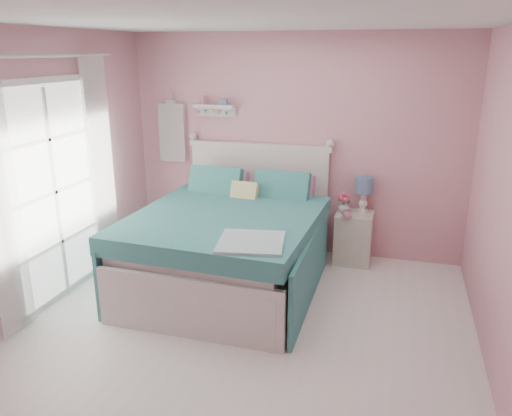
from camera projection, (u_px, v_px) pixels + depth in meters
The scene contains 12 objects.
floor at pixel (236, 343), 4.26m from camera, with size 4.50×4.50×0.00m, color white.
room_shell at pixel (233, 162), 3.78m from camera, with size 4.50×4.50×4.50m.
bed at pixel (231, 245), 5.26m from camera, with size 1.87×2.31×1.32m.
nightstand at pixel (353, 238), 5.81m from camera, with size 0.42×0.41×0.60m.
table_lamp at pixel (364, 187), 5.71m from camera, with size 0.21×0.21×0.41m.
vase at pixel (344, 207), 5.74m from camera, with size 0.13×0.13×0.14m, color silver.
teacup at pixel (347, 214), 5.57m from camera, with size 0.11×0.11×0.08m, color #D08C9F.
roses at pixel (344, 197), 5.70m from camera, with size 0.14×0.11×0.12m.
wall_shelf at pixel (215, 107), 6.00m from camera, with size 0.50×0.15×0.25m.
hanging_dress at pixel (172, 133), 6.24m from camera, with size 0.34×0.03×0.72m, color white.
french_door at pixel (54, 193), 4.82m from camera, with size 0.04×1.32×2.16m.
curtain_far at pixel (101, 166), 5.46m from camera, with size 0.04×0.40×2.32m, color white.
Camera 1 is at (1.20, -3.51, 2.39)m, focal length 35.00 mm.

